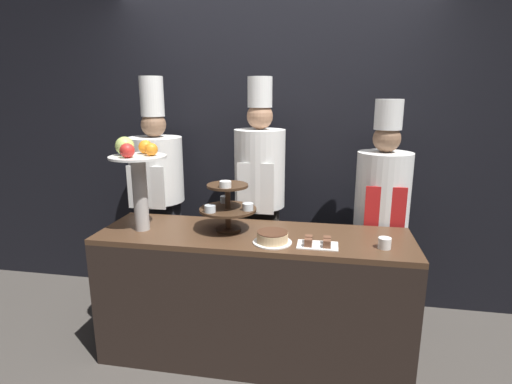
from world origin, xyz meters
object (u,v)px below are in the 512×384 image
object	(u,v)px
tiered_stand	(228,204)
chef_center_right	(381,209)
cup_white	(385,243)
chef_center_left	(260,191)
cake_round	(272,238)
chef_left	(158,192)
fruit_pedestal	(137,170)
cake_square_tray	(318,243)

from	to	relation	value
tiered_stand	chef_center_right	size ratio (longest dim) A/B	0.22
cup_white	chef_center_left	xyz separation A→B (m)	(-0.84, 0.62, 0.12)
cake_round	chef_center_right	world-z (taller)	chef_center_right
tiered_stand	chef_left	bearing A→B (deg)	145.37
cake_round	chef_left	size ratio (longest dim) A/B	0.13
tiered_stand	fruit_pedestal	world-z (taller)	fruit_pedestal
chef_center_right	cake_square_tray	bearing A→B (deg)	-123.73
cup_white	chef_center_left	size ratio (longest dim) A/B	0.04
cake_round	cup_white	distance (m)	0.65
chef_center_left	chef_center_right	xyz separation A→B (m)	(0.89, -0.00, -0.09)
tiered_stand	chef_left	world-z (taller)	chef_left
cake_round	chef_center_left	distance (m)	0.69
tiered_stand	cake_round	distance (m)	0.39
chef_center_left	chef_center_right	distance (m)	0.90
chef_left	cake_square_tray	bearing A→B (deg)	-27.00
fruit_pedestal	chef_center_left	size ratio (longest dim) A/B	0.33
cup_white	chef_center_right	distance (m)	0.63
chef_center_left	tiered_stand	bearing A→B (deg)	-104.73
tiered_stand	cup_white	size ratio (longest dim) A/B	4.98
cup_white	fruit_pedestal	bearing A→B (deg)	177.60
chef_center_right	chef_left	bearing A→B (deg)	180.00
cup_white	chef_center_left	distance (m)	1.05
tiered_stand	cup_white	bearing A→B (deg)	-8.37
tiered_stand	cup_white	world-z (taller)	tiered_stand
fruit_pedestal	chef_center_left	xyz separation A→B (m)	(0.70, 0.56, -0.24)
chef_left	chef_center_left	size ratio (longest dim) A/B	1.00
chef_center_left	cake_square_tray	bearing A→B (deg)	-54.95
chef_left	fruit_pedestal	bearing A→B (deg)	-77.29
cake_square_tray	chef_center_left	distance (m)	0.81
tiered_stand	fruit_pedestal	xyz separation A→B (m)	(-0.57, -0.08, 0.22)
cake_square_tray	chef_center_left	world-z (taller)	chef_center_left
cup_white	chef_center_left	world-z (taller)	chef_center_left
fruit_pedestal	chef_left	world-z (taller)	chef_left
chef_center_left	chef_center_right	world-z (taller)	chef_center_left
cup_white	cake_square_tray	xyz separation A→B (m)	(-0.38, -0.03, -0.01)
cake_square_tray	chef_left	bearing A→B (deg)	153.00
cake_square_tray	tiered_stand	bearing A→B (deg)	163.65
fruit_pedestal	cup_white	size ratio (longest dim) A/B	8.17
chef_left	chef_center_right	xyz separation A→B (m)	(1.71, -0.00, -0.05)
cake_round	chef_center_left	world-z (taller)	chef_center_left
tiered_stand	chef_left	xyz separation A→B (m)	(-0.70, 0.48, -0.06)
chef_center_right	fruit_pedestal	bearing A→B (deg)	-160.64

